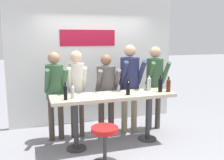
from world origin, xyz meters
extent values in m
plane|color=gray|center=(0.00, 0.00, 0.00)|extent=(40.00, 40.00, 0.00)
cube|color=silver|center=(0.00, 1.43, 1.45)|extent=(3.87, 0.10, 2.90)
cube|color=#B2142D|center=(-0.15, 1.37, 1.97)|extent=(1.26, 0.02, 0.36)
cube|color=beige|center=(0.00, 0.00, 0.93)|extent=(2.27, 0.63, 0.06)
cylinder|color=#333338|center=(-0.70, 0.00, 0.47)|extent=(0.09, 0.09, 0.90)
cylinder|color=#333338|center=(-0.70, 0.00, 0.01)|extent=(0.36, 0.36, 0.02)
cylinder|color=#333338|center=(0.70, 0.00, 0.47)|extent=(0.09, 0.09, 0.90)
cylinder|color=#333338|center=(0.70, 0.00, 0.01)|extent=(0.36, 0.36, 0.02)
cylinder|color=#333338|center=(-0.38, -0.70, 0.30)|extent=(0.06, 0.06, 0.56)
cylinder|color=red|center=(-0.38, -0.70, 0.59)|extent=(0.42, 0.42, 0.07)
cylinder|color=#473D33|center=(-1.09, 0.54, 0.41)|extent=(0.11, 0.11, 0.82)
cylinder|color=#473D33|center=(-0.90, 0.55, 0.41)|extent=(0.11, 0.11, 0.82)
cylinder|color=#335638|center=(-1.00, 0.55, 1.15)|extent=(0.35, 0.35, 0.65)
sphere|color=#9E7556|center=(-1.00, 0.55, 1.60)|extent=(0.22, 0.22, 0.22)
cylinder|color=#335638|center=(-1.15, 0.38, 1.20)|extent=(0.10, 0.39, 0.50)
cylinder|color=#335638|center=(-0.83, 0.40, 1.20)|extent=(0.10, 0.39, 0.50)
cylinder|color=#473D33|center=(-0.66, 0.57, 0.42)|extent=(0.10, 0.10, 0.83)
cylinder|color=#473D33|center=(-0.49, 0.55, 0.42)|extent=(0.10, 0.10, 0.83)
cylinder|color=beige|center=(-0.58, 0.56, 1.16)|extent=(0.34, 0.34, 0.66)
sphere|color=#D6AD89|center=(-0.58, 0.56, 1.62)|extent=(0.23, 0.23, 0.23)
cylinder|color=beige|center=(-0.74, 0.41, 1.21)|extent=(0.12, 0.39, 0.50)
cylinder|color=beige|center=(-0.45, 0.38, 1.21)|extent=(0.12, 0.39, 0.50)
cylinder|color=#473D33|center=(-0.08, 0.56, 0.40)|extent=(0.12, 0.12, 0.79)
cylinder|color=#473D33|center=(0.13, 0.55, 0.40)|extent=(0.12, 0.12, 0.79)
cylinder|color=#514C4C|center=(0.02, 0.56, 1.10)|extent=(0.40, 0.40, 0.63)
sphere|color=brown|center=(0.02, 0.56, 1.54)|extent=(0.21, 0.21, 0.21)
cylinder|color=#514C4C|center=(-0.16, 0.42, 1.15)|extent=(0.11, 0.38, 0.49)
cylinder|color=#514C4C|center=(0.20, 0.40, 1.15)|extent=(0.11, 0.38, 0.49)
cylinder|color=gray|center=(0.42, 0.54, 0.44)|extent=(0.13, 0.13, 0.88)
cylinder|color=gray|center=(0.63, 0.52, 0.44)|extent=(0.13, 0.13, 0.88)
cylinder|color=#23284C|center=(0.53, 0.53, 1.23)|extent=(0.41, 0.41, 0.70)
sphere|color=tan|center=(0.53, 0.53, 1.72)|extent=(0.24, 0.24, 0.24)
cylinder|color=#23284C|center=(0.33, 0.37, 1.28)|extent=(0.12, 0.42, 0.54)
cylinder|color=#23284C|center=(0.70, 0.35, 1.28)|extent=(0.12, 0.42, 0.54)
cylinder|color=#473D33|center=(0.99, 0.51, 0.43)|extent=(0.11, 0.11, 0.86)
cylinder|color=#473D33|center=(1.19, 0.49, 0.43)|extent=(0.11, 0.11, 0.86)
cylinder|color=#335638|center=(1.09, 0.50, 1.20)|extent=(0.39, 0.39, 0.68)
sphere|color=tan|center=(1.09, 0.50, 1.68)|extent=(0.23, 0.23, 0.23)
cylinder|color=#335638|center=(0.91, 0.35, 1.25)|extent=(0.12, 0.41, 0.52)
cylinder|color=#335638|center=(1.24, 0.32, 1.25)|extent=(0.12, 0.41, 0.52)
cylinder|color=#B7BCC1|center=(0.75, 0.10, 1.07)|extent=(0.08, 0.08, 0.22)
sphere|color=#B7BCC1|center=(0.75, 0.10, 1.18)|extent=(0.08, 0.08, 0.08)
cylinder|color=#B7BCC1|center=(0.75, 0.10, 1.22)|extent=(0.03, 0.03, 0.08)
cylinder|color=black|center=(0.75, 0.10, 1.27)|extent=(0.03, 0.03, 0.02)
cylinder|color=#4C1E0F|center=(1.07, -0.11, 1.06)|extent=(0.08, 0.08, 0.20)
sphere|color=#4C1E0F|center=(1.07, -0.11, 1.16)|extent=(0.08, 0.08, 0.08)
cylinder|color=#4C1E0F|center=(1.07, -0.11, 1.20)|extent=(0.03, 0.03, 0.07)
cylinder|color=black|center=(1.07, -0.11, 1.24)|extent=(0.03, 0.03, 0.01)
cylinder|color=black|center=(0.91, -0.08, 1.07)|extent=(0.08, 0.08, 0.22)
sphere|color=black|center=(0.91, -0.08, 1.18)|extent=(0.08, 0.08, 0.08)
cylinder|color=black|center=(0.91, -0.08, 1.22)|extent=(0.03, 0.03, 0.08)
cylinder|color=black|center=(0.91, -0.08, 1.27)|extent=(0.03, 0.03, 0.02)
cylinder|color=black|center=(-0.89, -0.13, 1.06)|extent=(0.06, 0.06, 0.21)
sphere|color=black|center=(-0.89, -0.13, 1.17)|extent=(0.06, 0.06, 0.06)
cylinder|color=black|center=(-0.89, -0.13, 1.20)|extent=(0.02, 0.02, 0.07)
cylinder|color=black|center=(-0.89, -0.13, 1.25)|extent=(0.03, 0.03, 0.02)
cylinder|color=black|center=(0.24, -0.11, 1.06)|extent=(0.07, 0.07, 0.21)
sphere|color=black|center=(0.24, -0.11, 1.17)|extent=(0.07, 0.07, 0.07)
cylinder|color=black|center=(0.24, -0.11, 1.21)|extent=(0.03, 0.03, 0.07)
cylinder|color=black|center=(0.24, -0.11, 1.25)|extent=(0.03, 0.03, 0.02)
cylinder|color=#B7BCC1|center=(-0.76, -0.08, 1.05)|extent=(0.06, 0.06, 0.18)
sphere|color=#B7BCC1|center=(-0.76, -0.08, 1.14)|extent=(0.06, 0.06, 0.06)
cylinder|color=#B7BCC1|center=(-0.76, -0.08, 1.17)|extent=(0.02, 0.02, 0.06)
cylinder|color=black|center=(-0.76, -0.08, 1.21)|extent=(0.03, 0.03, 0.01)
camera|label=1|loc=(-1.40, -4.21, 1.99)|focal=40.00mm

